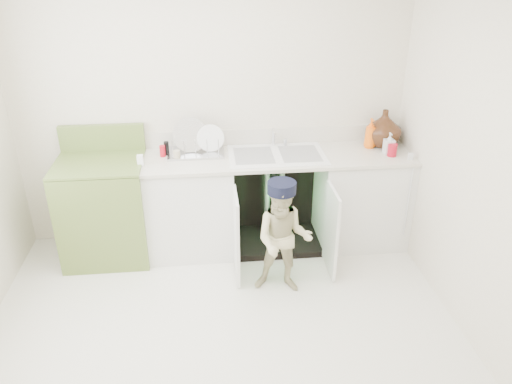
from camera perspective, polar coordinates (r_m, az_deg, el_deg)
ground at (r=3.81m, az=-3.70°, el=-15.79°), size 3.50×3.50×0.00m
room_shell at (r=3.12m, az=-4.36°, el=1.52°), size 6.00×5.50×1.26m
counter_run at (r=4.59m, az=2.70°, el=-0.61°), size 2.44×1.02×1.24m
avocado_stove at (r=4.61m, az=-16.83°, el=-1.73°), size 0.74×0.65×1.15m
repair_worker at (r=3.95m, az=3.16°, el=-5.26°), size 0.53×0.61×0.96m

